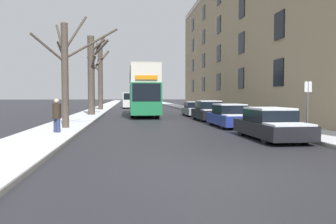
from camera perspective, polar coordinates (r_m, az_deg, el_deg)
ground_plane at (r=8.32m, az=10.40°, el=-10.26°), size 320.00×320.00×0.00m
sidewalk_left at (r=60.87m, az=-10.52°, el=1.11°), size 2.71×130.00×0.16m
sidewalk_right at (r=61.36m, az=1.01°, el=1.17°), size 2.71×130.00×0.16m
terrace_facade_right at (r=35.10m, az=17.78°, el=12.31°), size 9.10×49.13×15.46m
bare_tree_left_0 at (r=18.60m, az=-17.33°, el=7.03°), size 4.29×3.00×6.35m
bare_tree_left_1 at (r=30.73m, az=-13.05°, el=6.68°), size 2.05×3.32×7.30m
bare_tree_left_2 at (r=42.12m, az=-11.75°, el=5.94°), size 1.95×2.13×8.80m
double_decker_bus at (r=31.13m, az=-4.37°, el=4.08°), size 2.49×11.45×4.52m
parked_car_0 at (r=14.82m, az=17.43°, el=-2.11°), size 1.84×4.50×1.37m
parked_car_1 at (r=20.06m, az=10.76°, el=-0.74°), size 1.88×4.31×1.38m
parked_car_2 at (r=25.09m, az=7.11°, el=0.11°), size 1.90×4.27×1.51m
parked_car_3 at (r=30.50m, az=4.56°, el=0.47°), size 1.73×4.05×1.34m
oncoming_van at (r=49.66m, az=-6.70°, el=2.13°), size 1.96×5.57×2.35m
pedestrian_left_sidewalk at (r=16.19m, az=-18.80°, el=-0.57°), size 0.38×0.38×1.75m
street_sign_post at (r=14.98m, az=23.13°, el=0.94°), size 0.32×0.07×2.51m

